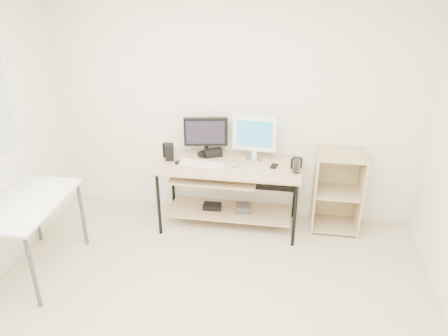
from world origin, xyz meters
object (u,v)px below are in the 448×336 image
at_px(side_table, 28,209).
at_px(white_imac, 255,134).
at_px(black_monitor, 206,134).
at_px(desk, 227,182).
at_px(audio_controller, 167,150).
at_px(shelf_unit, 337,190).

height_order(side_table, white_imac, white_imac).
bearing_deg(white_imac, black_monitor, -177.96).
bearing_deg(desk, black_monitor, 143.28).
bearing_deg(desk, side_table, -147.35).
distance_m(desk, black_monitor, 0.56).
distance_m(side_table, audio_controller, 1.52).
height_order(black_monitor, audio_controller, black_monitor).
xyz_separation_m(desk, black_monitor, (-0.26, 0.19, 0.46)).
distance_m(desk, white_imac, 0.59).
xyz_separation_m(black_monitor, audio_controller, (-0.41, -0.11, -0.17)).
bearing_deg(white_imac, side_table, -142.67).
height_order(side_table, shelf_unit, shelf_unit).
xyz_separation_m(desk, white_imac, (0.27, 0.17, 0.50)).
bearing_deg(shelf_unit, white_imac, 179.36).
relative_size(desk, shelf_unit, 1.67).
bearing_deg(side_table, black_monitor, 42.02).
relative_size(side_table, black_monitor, 2.11).
distance_m(shelf_unit, white_imac, 1.08).
bearing_deg(desk, shelf_unit, 7.77).
bearing_deg(side_table, desk, 32.65).
xyz_separation_m(side_table, audio_controller, (0.98, 1.14, 0.16)).
bearing_deg(black_monitor, audio_controller, -174.81).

